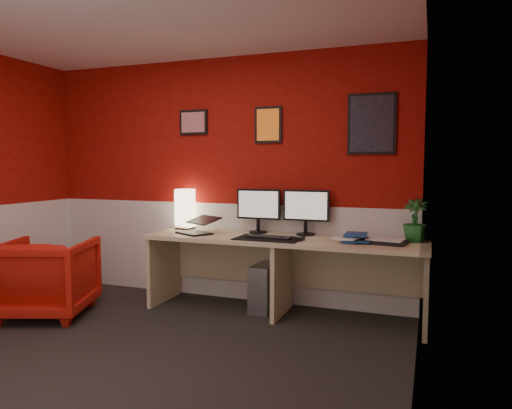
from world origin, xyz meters
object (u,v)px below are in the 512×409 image
Objects in this scene: pc_tower at (267,287)px; monitor_left at (258,204)px; potted_plant at (415,220)px; armchair at (47,277)px; monitor_right at (306,205)px; laptop at (194,223)px; zen_tray at (385,242)px; desk at (282,276)px; shoji_lamp at (185,210)px.

monitor_left is at bearing 142.17° from pc_tower.
potted_plant is 0.48× the size of armchair.
monitor_right is at bearing 25.61° from pc_tower.
pc_tower is 2.06m from armchair.
zen_tray is (1.81, 0.08, -0.09)m from laptop.
armchair is (-1.73, -1.00, -0.66)m from monitor_left.
desk is 0.71m from monitor_right.
pc_tower is at bearing -175.90° from potted_plant.
laptop is 1.10m from monitor_right.
shoji_lamp is 0.69× the size of monitor_left.
monitor_left is 1.00× the size of monitor_right.
monitor_left is 1.66× the size of zen_tray.
desk is at bearing -34.10° from monitor_left.
armchair is at bearing -150.58° from pc_tower.
desk is 5.78× the size of pc_tower.
zen_tray is 0.78× the size of pc_tower.
pc_tower is (-1.34, -0.10, -0.69)m from potted_plant.
armchair is at bearing -165.19° from zen_tray.
laptop is 0.66m from monitor_left.
monitor_right reaches higher than laptop.
monitor_left reaches higher than desk.
potted_plant is 1.52m from pc_tower.
monitor_left reaches higher than zen_tray.
pc_tower is (0.95, -0.12, -0.70)m from shoji_lamp.
potted_plant is at bearing 176.78° from armchair.
armchair is at bearing -159.14° from desk.
monitor_right reaches higher than zen_tray.
monitor_right reaches higher than desk.
potted_plant is (1.00, -0.04, -0.10)m from monitor_right.
shoji_lamp is 1.30m from monitor_right.
desk is 0.76m from monitor_left.
monitor_left reaches higher than laptop.
armchair is at bearing -155.37° from monitor_right.
zen_tray is 3.10m from armchair.
monitor_left reaches higher than shoji_lamp.
monitor_left is 2.10m from armchair.
zen_tray is at bearing -0.46° from pc_tower.
potted_plant is at bearing 9.44° from desk.
monitor_right is 1.29× the size of pc_tower.
laptop reaches higher than zen_tray.
zen_tray is at bearing 30.87° from laptop.
monitor_right is (1.30, 0.02, 0.09)m from shoji_lamp.
monitor_left reaches higher than potted_plant.
potted_plant is at bearing 38.77° from zen_tray.
laptop is 0.94× the size of zen_tray.
zen_tray is 0.35m from potted_plant.
monitor_right is at bearing 0.91° from shoji_lamp.
laptop is 2.06m from potted_plant.
laptop is (-0.88, -0.07, 0.47)m from desk.
monitor_right is at bearing 55.08° from desk.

